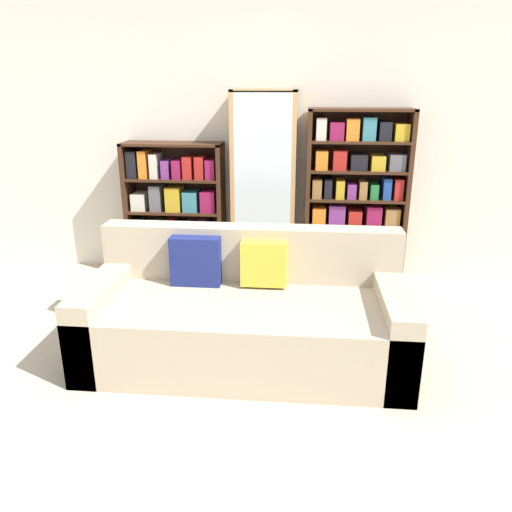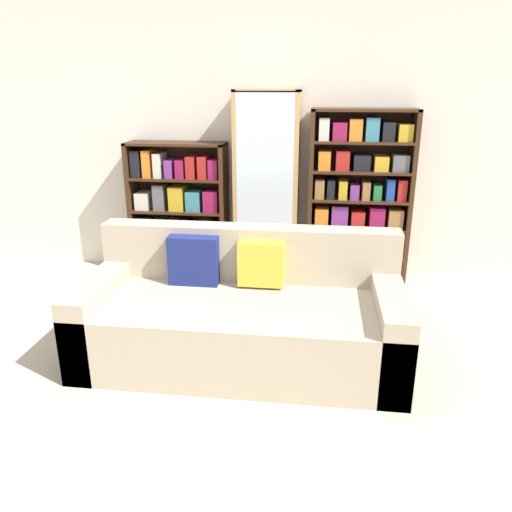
{
  "view_description": "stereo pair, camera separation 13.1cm",
  "coord_description": "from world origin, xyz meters",
  "px_view_note": "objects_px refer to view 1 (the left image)",
  "views": [
    {
      "loc": [
        0.55,
        -2.41,
        1.85
      ],
      "look_at": [
        0.18,
        1.48,
        0.5
      ],
      "focal_mm": 35.0,
      "sensor_mm": 36.0,
      "label": 1
    },
    {
      "loc": [
        0.68,
        -2.4,
        1.85
      ],
      "look_at": [
        0.18,
        1.48,
        0.5
      ],
      "focal_mm": 35.0,
      "sensor_mm": 36.0,
      "label": 2
    }
  ],
  "objects_px": {
    "display_cabinet": "(264,189)",
    "bookshelf_right": "(356,201)",
    "couch": "(245,317)",
    "bookshelf_left": "(176,213)",
    "wine_bottle": "(303,293)"
  },
  "relations": [
    {
      "from": "bookshelf_left",
      "to": "display_cabinet",
      "type": "distance_m",
      "value": 0.92
    },
    {
      "from": "bookshelf_left",
      "to": "bookshelf_right",
      "type": "xyz_separation_m",
      "value": [
        1.75,
        -0.0,
        0.16
      ]
    },
    {
      "from": "couch",
      "to": "bookshelf_right",
      "type": "relative_size",
      "value": 1.33
    },
    {
      "from": "bookshelf_right",
      "to": "wine_bottle",
      "type": "relative_size",
      "value": 4.03
    },
    {
      "from": "bookshelf_left",
      "to": "couch",
      "type": "bearing_deg",
      "value": -60.82
    },
    {
      "from": "display_cabinet",
      "to": "wine_bottle",
      "type": "height_order",
      "value": "display_cabinet"
    },
    {
      "from": "couch",
      "to": "display_cabinet",
      "type": "bearing_deg",
      "value": 89.85
    },
    {
      "from": "couch",
      "to": "bookshelf_right",
      "type": "distance_m",
      "value": 1.87
    },
    {
      "from": "couch",
      "to": "display_cabinet",
      "type": "xyz_separation_m",
      "value": [
        0.0,
        1.55,
        0.6
      ]
    },
    {
      "from": "couch",
      "to": "bookshelf_left",
      "type": "bearing_deg",
      "value": 119.18
    },
    {
      "from": "display_cabinet",
      "to": "bookshelf_right",
      "type": "bearing_deg",
      "value": 1.05
    },
    {
      "from": "couch",
      "to": "bookshelf_left",
      "type": "distance_m",
      "value": 1.83
    },
    {
      "from": "bookshelf_left",
      "to": "bookshelf_right",
      "type": "relative_size",
      "value": 0.81
    },
    {
      "from": "display_cabinet",
      "to": "bookshelf_right",
      "type": "xyz_separation_m",
      "value": [
        0.87,
        0.02,
        -0.1
      ]
    },
    {
      "from": "bookshelf_left",
      "to": "display_cabinet",
      "type": "bearing_deg",
      "value": -1.06
    }
  ]
}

